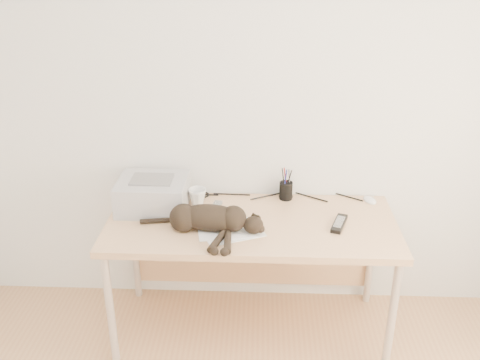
{
  "coord_description": "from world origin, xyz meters",
  "views": [
    {
      "loc": [
        0.04,
        -1.19,
        2.18
      ],
      "look_at": [
        -0.06,
        1.34,
        1.01
      ],
      "focal_mm": 40.0,
      "sensor_mm": 36.0,
      "label": 1
    }
  ],
  "objects_px": {
    "desk": "(252,234)",
    "mouse": "(370,198)",
    "printer": "(153,194)",
    "cat": "(206,219)",
    "mug": "(197,197)",
    "pen_cup": "(286,190)"
  },
  "relations": [
    {
      "from": "desk",
      "to": "mug",
      "type": "relative_size",
      "value": 14.96
    },
    {
      "from": "mouse",
      "to": "pen_cup",
      "type": "bearing_deg",
      "value": 160.27
    },
    {
      "from": "mouse",
      "to": "mug",
      "type": "bearing_deg",
      "value": 166.24
    },
    {
      "from": "cat",
      "to": "printer",
      "type": "bearing_deg",
      "value": 148.23
    },
    {
      "from": "printer",
      "to": "pen_cup",
      "type": "relative_size",
      "value": 1.96
    },
    {
      "from": "printer",
      "to": "mug",
      "type": "distance_m",
      "value": 0.26
    },
    {
      "from": "printer",
      "to": "mouse",
      "type": "relative_size",
      "value": 3.6
    },
    {
      "from": "mug",
      "to": "printer",
      "type": "bearing_deg",
      "value": -168.47
    },
    {
      "from": "pen_cup",
      "to": "mug",
      "type": "bearing_deg",
      "value": -169.51
    },
    {
      "from": "mug",
      "to": "pen_cup",
      "type": "bearing_deg",
      "value": 10.49
    },
    {
      "from": "desk",
      "to": "mouse",
      "type": "bearing_deg",
      "value": 15.52
    },
    {
      "from": "printer",
      "to": "cat",
      "type": "relative_size",
      "value": 0.58
    },
    {
      "from": "pen_cup",
      "to": "mouse",
      "type": "distance_m",
      "value": 0.5
    },
    {
      "from": "cat",
      "to": "mouse",
      "type": "height_order",
      "value": "cat"
    },
    {
      "from": "desk",
      "to": "mug",
      "type": "distance_m",
      "value": 0.38
    },
    {
      "from": "cat",
      "to": "mug",
      "type": "xyz_separation_m",
      "value": [
        -0.08,
        0.3,
        -0.02
      ]
    },
    {
      "from": "printer",
      "to": "pen_cup",
      "type": "xyz_separation_m",
      "value": [
        0.77,
        0.15,
        -0.03
      ]
    },
    {
      "from": "cat",
      "to": "desk",
      "type": "bearing_deg",
      "value": 44.63
    },
    {
      "from": "printer",
      "to": "pen_cup",
      "type": "bearing_deg",
      "value": 10.83
    },
    {
      "from": "desk",
      "to": "cat",
      "type": "distance_m",
      "value": 0.37
    },
    {
      "from": "desk",
      "to": "cat",
      "type": "height_order",
      "value": "cat"
    },
    {
      "from": "cat",
      "to": "pen_cup",
      "type": "relative_size",
      "value": 3.41
    }
  ]
}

